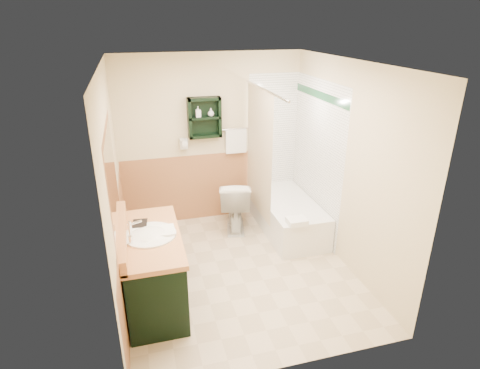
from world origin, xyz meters
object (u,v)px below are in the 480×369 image
(soap_bottle_a, at_px, (198,115))
(soap_bottle_b, at_px, (211,113))
(vanity, at_px, (154,269))
(bathtub, at_px, (287,215))
(wall_shelf, at_px, (204,118))
(toilet, at_px, (235,204))
(hair_dryer, at_px, (184,144))
(vanity_book, at_px, (131,217))

(soap_bottle_a, relative_size, soap_bottle_b, 1.34)
(vanity, bearing_deg, bathtub, 30.21)
(wall_shelf, xyz_separation_m, toilet, (0.33, -0.35, -1.18))
(wall_shelf, height_order, soap_bottle_b, wall_shelf)
(wall_shelf, relative_size, vanity, 0.44)
(hair_dryer, bearing_deg, wall_shelf, -4.76)
(soap_bottle_b, bearing_deg, toilet, -55.32)
(vanity, distance_m, soap_bottle_a, 2.24)
(bathtub, bearing_deg, vanity_book, -157.72)
(hair_dryer, relative_size, vanity_book, 1.18)
(hair_dryer, bearing_deg, vanity_book, -117.20)
(vanity, xyz_separation_m, soap_bottle_a, (0.81, 1.71, 1.20))
(bathtub, xyz_separation_m, soap_bottle_a, (-1.11, 0.59, 1.37))
(vanity_book, bearing_deg, bathtub, 28.15)
(toilet, distance_m, soap_bottle_a, 1.34)
(toilet, bearing_deg, hair_dryer, -17.86)
(wall_shelf, xyz_separation_m, bathtub, (1.03, -0.60, -1.32))
(toilet, relative_size, soap_bottle_a, 5.10)
(hair_dryer, relative_size, vanity, 0.19)
(bathtub, distance_m, vanity_book, 2.35)
(wall_shelf, distance_m, toilet, 1.28)
(vanity_book, distance_m, soap_bottle_b, 1.98)
(wall_shelf, xyz_separation_m, vanity_book, (-1.06, -1.45, -0.65))
(toilet, height_order, soap_bottle_b, soap_bottle_b)
(soap_bottle_b, bearing_deg, bathtub, -32.43)
(toilet, distance_m, vanity_book, 1.85)
(vanity_book, relative_size, soap_bottle_b, 1.86)
(vanity, bearing_deg, vanity_book, 122.04)
(vanity_book, relative_size, soap_bottle_a, 1.39)
(vanity_book, bearing_deg, soap_bottle_b, 57.42)
(bathtub, distance_m, toilet, 0.75)
(soap_bottle_a, distance_m, soap_bottle_b, 0.18)
(wall_shelf, relative_size, soap_bottle_a, 3.76)
(toilet, xyz_separation_m, soap_bottle_b, (-0.24, 0.34, 1.24))
(vanity, relative_size, soap_bottle_b, 11.61)
(wall_shelf, xyz_separation_m, soap_bottle_a, (-0.09, -0.01, 0.05))
(vanity_book, distance_m, soap_bottle_a, 1.88)
(wall_shelf, bearing_deg, vanity, -117.53)
(toilet, height_order, vanity_book, vanity_book)
(wall_shelf, xyz_separation_m, vanity, (-0.89, -1.72, -1.15))
(hair_dryer, distance_m, soap_bottle_b, 0.56)
(vanity, bearing_deg, hair_dryer, 71.14)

